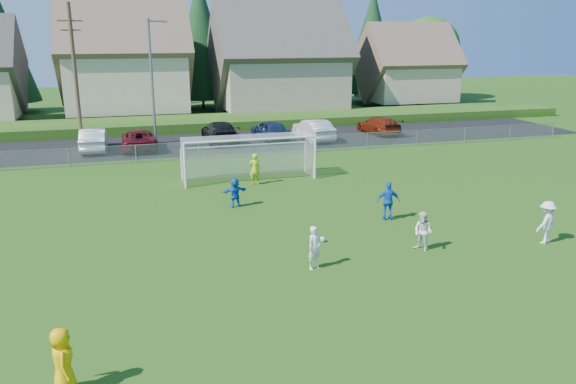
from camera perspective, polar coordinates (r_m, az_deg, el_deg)
The scene contains 23 objects.
ground at distance 17.67m, azimuth 7.47°, elevation -11.23°, with size 160.00×160.00×0.00m, color #193D0C.
asphalt_lot at distance 43.09m, azimuth -7.35°, elevation 5.00°, with size 60.00×60.00×0.00m, color black.
grass_embankment at distance 50.34m, azimuth -8.75°, elevation 6.96°, with size 70.00×6.00×0.80m, color #1E420F.
soccer_ball at distance 22.40m, azimuth 3.52°, elevation -4.82°, with size 0.22×0.22×0.22m, color white.
referee at distance 14.22m, azimuth -21.92°, elevation -15.69°, with size 0.81×0.53×1.66m, color #F5B204.
player_white_a at distance 19.70m, azimuth 2.71°, elevation -5.67°, with size 0.57×0.37×1.56m, color white.
player_white_b at distance 21.86m, azimuth 13.55°, elevation -3.94°, with size 0.75×0.58×1.54m, color white.
player_white_c at distance 24.23m, azimuth 24.78°, elevation -2.82°, with size 1.11×0.64×1.72m, color white.
player_blue_a at distance 25.12m, azimuth 10.16°, elevation -0.92°, with size 1.01×0.42×1.73m, color blue.
player_blue_b at distance 26.75m, azimuth -5.41°, elevation -0.04°, with size 1.32×0.42×1.43m, color blue.
goalkeeper at distance 30.65m, azimuth -3.40°, elevation 2.34°, with size 0.63×0.41×1.72m, color #B1D519.
car_b at distance 41.86m, azimuth -19.14°, elevation 5.05°, with size 1.69×4.84×1.60m, color white.
car_c at distance 41.48m, azimuth -14.88°, elevation 5.19°, with size 2.38×5.17×1.44m, color #4F0914.
car_d at distance 42.93m, azimuth -6.92°, elevation 6.06°, with size 2.26×5.55×1.61m, color black.
car_e at distance 43.60m, azimuth -1.84°, elevation 6.30°, with size 1.86×4.64×1.58m, color #12213F.
car_f at distance 43.76m, azimuth 2.61°, elevation 6.35°, with size 1.70×4.88×1.61m, color silver.
car_g at distance 47.14m, azimuth 9.21°, elevation 6.73°, with size 1.99×4.90×1.42m, color maroon.
soccer_goal at distance 31.72m, azimuth -4.11°, elevation 4.20°, with size 7.42×1.90×2.50m.
chainlink_fence at distance 37.64m, azimuth -6.03°, elevation 4.45°, with size 52.06×0.06×1.20m.
streetlight at distance 40.51m, azimuth -13.57°, elevation 10.92°, with size 1.38×0.18×9.00m.
utility_pole at distance 41.53m, azimuth -20.78°, elevation 10.89°, with size 1.60×0.26×10.00m.
houses_row at distance 57.43m, azimuth -8.09°, elevation 15.01°, with size 53.90×11.45×13.27m.
tree_row at distance 63.53m, azimuth -9.81°, elevation 14.62°, with size 65.98×12.36×13.80m.
Camera 1 is at (-6.55, -14.33, 7.99)m, focal length 35.00 mm.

